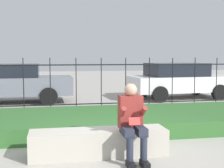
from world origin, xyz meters
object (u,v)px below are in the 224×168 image
at_px(person_seated_reader, 132,119).
at_px(car_parked_left, 8,82).
at_px(car_parked_right, 179,80).
at_px(stone_bench, 99,144).

relative_size(person_seated_reader, car_parked_left, 0.28).
distance_m(person_seated_reader, car_parked_right, 7.83).
xyz_separation_m(car_parked_left, car_parked_right, (6.54, 0.07, -0.01)).
xyz_separation_m(person_seated_reader, car_parked_right, (3.69, 6.90, 0.07)).
relative_size(stone_bench, car_parked_right, 0.56).
height_order(person_seated_reader, car_parked_right, car_parked_right).
relative_size(person_seated_reader, car_parked_right, 0.30).
distance_m(person_seated_reader, car_parked_left, 7.40).
height_order(stone_bench, person_seated_reader, person_seated_reader).
bearing_deg(stone_bench, car_parked_left, 109.81).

